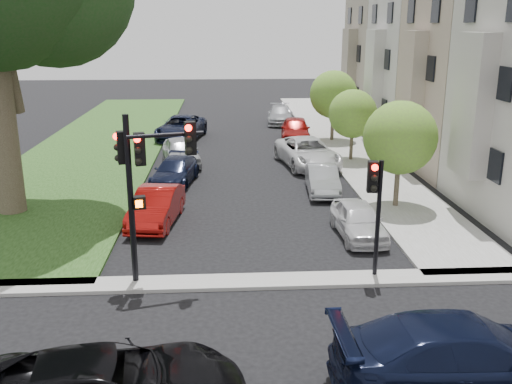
{
  "coord_description": "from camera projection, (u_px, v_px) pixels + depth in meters",
  "views": [
    {
      "loc": [
        -1.11,
        -13.73,
        7.51
      ],
      "look_at": [
        0.0,
        5.0,
        2.0
      ],
      "focal_mm": 40.0,
      "sensor_mm": 36.0,
      "label": 1
    }
  ],
  "objects": [
    {
      "name": "small_tree_b",
      "position": [
        353.0,
        114.0,
        31.93
      ],
      "size": [
        2.73,
        2.73,
        4.1
      ],
      "color": "#3B3124",
      "rests_on": "ground"
    },
    {
      "name": "car_parked_0",
      "position": [
        358.0,
        220.0,
        20.86
      ],
      "size": [
        1.64,
        3.83,
        1.29
      ],
      "primitive_type": "imported",
      "rotation": [
        0.0,
        0.0,
        0.03
      ],
      "color": "silver",
      "rests_on": "ground"
    },
    {
      "name": "car_parked_2",
      "position": [
        307.0,
        152.0,
        31.3
      ],
      "size": [
        3.46,
        5.96,
        1.56
      ],
      "primitive_type": "imported",
      "rotation": [
        0.0,
        0.0,
        0.16
      ],
      "color": "silver",
      "rests_on": "ground"
    },
    {
      "name": "house_c",
      "position": [
        435.0,
        34.0,
        36.11
      ],
      "size": [
        7.7,
        7.55,
        15.97
      ],
      "color": "#B7B2AE",
      "rests_on": "ground"
    },
    {
      "name": "small_tree_c",
      "position": [
        333.0,
        95.0,
        37.38
      ],
      "size": [
        3.13,
        3.13,
        4.7
      ],
      "color": "#3B3124",
      "rests_on": "ground"
    },
    {
      "name": "car_parked_6",
      "position": [
        175.0,
        171.0,
        27.82
      ],
      "size": [
        2.47,
        4.61,
        1.27
      ],
      "primitive_type": "imported",
      "rotation": [
        0.0,
        0.0,
        -0.16
      ],
      "color": "black",
      "rests_on": "ground"
    },
    {
      "name": "car_parked_4",
      "position": [
        280.0,
        115.0,
        44.98
      ],
      "size": [
        2.39,
        4.97,
        1.4
      ],
      "primitive_type": "imported",
      "rotation": [
        0.0,
        0.0,
        -0.09
      ],
      "color": "#999BA0",
      "rests_on": "ground"
    },
    {
      "name": "house_d",
      "position": [
        399.0,
        33.0,
        43.3
      ],
      "size": [
        7.7,
        7.55,
        15.97
      ],
      "color": "slate",
      "rests_on": "ground"
    },
    {
      "name": "sidewalk_cross",
      "position": [
        262.0,
        281.0,
        17.23
      ],
      "size": [
        60.0,
        1.0,
        0.12
      ],
      "primitive_type": "cube",
      "color": "gray",
      "rests_on": "ground"
    },
    {
      "name": "ground",
      "position": [
        267.0,
        315.0,
        15.33
      ],
      "size": [
        140.0,
        140.0,
        0.0
      ],
      "primitive_type": "plane",
      "color": "black",
      "rests_on": "ground"
    },
    {
      "name": "sidewalk_right",
      "position": [
        339.0,
        139.0,
        38.68
      ],
      "size": [
        3.5,
        44.0,
        0.12
      ],
      "primitive_type": "cube",
      "color": "gray",
      "rests_on": "ground"
    },
    {
      "name": "car_parked_1",
      "position": [
        322.0,
        179.0,
        26.36
      ],
      "size": [
        1.61,
        3.97,
        1.28
      ],
      "primitive_type": "imported",
      "rotation": [
        0.0,
        0.0,
        -0.07
      ],
      "color": "#999BA0",
      "rests_on": "ground"
    },
    {
      "name": "grass_strip",
      "position": [
        104.0,
        142.0,
        37.79
      ],
      "size": [
        8.0,
        44.0,
        0.12
      ],
      "primitive_type": "cube",
      "color": "#16350E",
      "rests_on": "ground"
    },
    {
      "name": "car_parked_7",
      "position": [
        181.0,
        151.0,
        31.69
      ],
      "size": [
        2.65,
        4.69,
        1.51
      ],
      "primitive_type": "imported",
      "rotation": [
        0.0,
        0.0,
        0.21
      ],
      "color": "#999BA0",
      "rests_on": "ground"
    },
    {
      "name": "car_parked_5",
      "position": [
        156.0,
        206.0,
        22.24
      ],
      "size": [
        2.03,
        4.43,
        1.41
      ],
      "primitive_type": "imported",
      "rotation": [
        0.0,
        0.0,
        -0.13
      ],
      "color": "maroon",
      "rests_on": "ground"
    },
    {
      "name": "small_tree_a",
      "position": [
        400.0,
        138.0,
        23.49
      ],
      "size": [
        3.05,
        3.05,
        4.57
      ],
      "color": "#3B3124",
      "rests_on": "ground"
    },
    {
      "name": "traffic_signal_secondary",
      "position": [
        375.0,
        197.0,
        16.89
      ],
      "size": [
        0.48,
        0.39,
        3.72
      ],
      "color": "black",
      "rests_on": "ground"
    },
    {
      "name": "house_b",
      "position": [
        488.0,
        37.0,
        28.93
      ],
      "size": [
        7.7,
        7.55,
        15.97
      ],
      "color": "#AAA299",
      "rests_on": "ground"
    },
    {
      "name": "car_cross_far",
      "position": [
        467.0,
        357.0,
        11.93
      ],
      "size": [
        5.78,
        2.47,
        1.66
      ],
      "primitive_type": "imported",
      "rotation": [
        0.0,
        0.0,
        1.6
      ],
      "color": "black",
      "rests_on": "ground"
    },
    {
      "name": "car_parked_8",
      "position": [
        181.0,
        128.0,
        38.73
      ],
      "size": [
        3.57,
        6.11,
        1.6
      ],
      "primitive_type": "imported",
      "rotation": [
        0.0,
        0.0,
        -0.17
      ],
      "color": "black",
      "rests_on": "ground"
    },
    {
      "name": "traffic_signal_main",
      "position": [
        143.0,
        170.0,
        16.28
      ],
      "size": [
        2.51,
        0.75,
        5.13
      ],
      "color": "black",
      "rests_on": "ground"
    },
    {
      "name": "car_parked_3",
      "position": [
        295.0,
        129.0,
        38.09
      ],
      "size": [
        2.33,
        4.86,
        1.6
      ],
      "primitive_type": "imported",
      "rotation": [
        0.0,
        0.0,
        -0.1
      ],
      "color": "maroon",
      "rests_on": "ground"
    }
  ]
}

